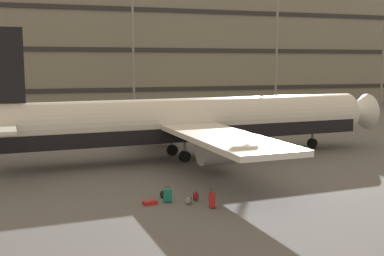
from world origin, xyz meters
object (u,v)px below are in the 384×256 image
object	(u,v)px
suitcase_upright	(150,203)
backpack_purple	(188,201)
suitcase_red	(168,195)
airliner	(188,122)
backpack_navy	(196,197)
backpack_teal	(163,195)
suitcase_small	(212,200)

from	to	relation	value
suitcase_upright	backpack_purple	distance (m)	2.08
suitcase_red	airliner	bearing A→B (deg)	68.11
backpack_navy	backpack_teal	size ratio (longest dim) A/B	1.19
suitcase_red	backpack_purple	xyz separation A→B (m)	(0.97, -0.72, -0.18)
suitcase_red	backpack_purple	world-z (taller)	suitcase_red
backpack_navy	suitcase_red	bearing A→B (deg)	171.49
suitcase_red	suitcase_upright	bearing A→B (deg)	-172.24
airliner	backpack_purple	world-z (taller)	airliner
backpack_teal	backpack_purple	xyz separation A→B (m)	(1.04, -1.60, 0.00)
suitcase_upright	suitcase_small	world-z (taller)	suitcase_small
airliner	backpack_teal	xyz separation A→B (m)	(-4.66, -10.55, -2.75)
suitcase_small	backpack_purple	world-z (taller)	suitcase_small
suitcase_small	backpack_navy	bearing A→B (deg)	106.24
suitcase_small	suitcase_red	bearing A→B (deg)	139.58
airliner	backpack_navy	xyz separation A→B (m)	(-3.02, -11.66, -2.71)
airliner	suitcase_upright	world-z (taller)	airliner
suitcase_upright	backpack_teal	world-z (taller)	backpack_teal
backpack_teal	backpack_purple	distance (m)	1.91
airliner	suitcase_upright	distance (m)	13.16
suitcase_small	backpack_navy	world-z (taller)	suitcase_small
backpack_teal	suitcase_small	bearing A→B (deg)	-51.31
suitcase_red	backpack_teal	size ratio (longest dim) A/B	1.81
suitcase_upright	suitcase_small	bearing A→B (deg)	-27.30
airliner	suitcase_small	world-z (taller)	airliner
suitcase_upright	backpack_purple	xyz separation A→B (m)	(2.00, -0.58, 0.10)
backpack_teal	backpack_purple	size ratio (longest dim) A/B	0.98
suitcase_small	backpack_navy	xyz separation A→B (m)	(-0.43, 1.46, -0.19)
suitcase_small	backpack_purple	distance (m)	1.43
backpack_purple	backpack_navy	bearing A→B (deg)	39.24
suitcase_upright	suitcase_red	bearing A→B (deg)	7.76
airliner	backpack_teal	bearing A→B (deg)	-113.84
airliner	backpack_navy	distance (m)	12.34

